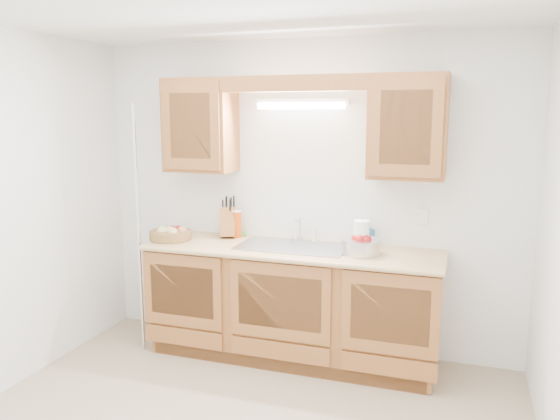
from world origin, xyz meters
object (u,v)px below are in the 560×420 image
at_px(knife_block, 228,222).
at_px(apple_bowl, 361,245).
at_px(paper_towel, 362,237).
at_px(fruit_basket, 171,234).

bearing_deg(knife_block, apple_bowl, -32.15).
relative_size(paper_towel, apple_bowl, 0.77).
xyz_separation_m(knife_block, apple_bowl, (1.16, -0.22, -0.06)).
bearing_deg(knife_block, fruit_basket, -171.58).
bearing_deg(fruit_basket, knife_block, 30.02).
bearing_deg(paper_towel, apple_bowl, -85.01).
xyz_separation_m(paper_towel, apple_bowl, (0.00, -0.02, -0.06)).
height_order(paper_towel, apple_bowl, paper_towel).
height_order(knife_block, apple_bowl, knife_block).
distance_m(fruit_basket, paper_towel, 1.57).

